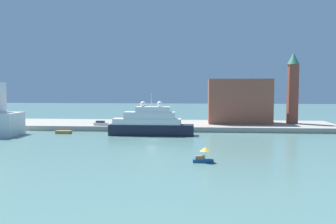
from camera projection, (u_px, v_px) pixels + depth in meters
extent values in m
plane|color=slate|center=(152.00, 140.00, 88.31)|extent=(400.00, 400.00, 0.00)
cube|color=gray|center=(163.00, 125.00, 115.96)|extent=(110.00, 23.73, 1.49)
cube|color=black|center=(151.00, 130.00, 97.03)|extent=(23.20, 4.32, 2.98)
cube|color=white|center=(147.00, 122.00, 96.96)|extent=(18.56, 3.98, 1.62)
cube|color=white|center=(150.00, 115.00, 96.78)|extent=(13.92, 3.63, 1.85)
cube|color=white|center=(153.00, 109.00, 96.59)|extent=(9.28, 3.29, 1.44)
cylinder|color=silver|center=(151.00, 100.00, 96.45)|extent=(0.16, 0.16, 3.70)
sphere|color=white|center=(160.00, 104.00, 96.34)|extent=(1.46, 1.46, 1.46)
sphere|color=white|center=(143.00, 104.00, 96.72)|extent=(1.46, 1.46, 1.46)
cube|color=navy|center=(203.00, 161.00, 62.02)|extent=(3.60, 1.32, 0.54)
cube|color=#8C6647|center=(200.00, 157.00, 62.03)|extent=(1.58, 1.06, 0.66)
cylinder|color=#B2B2B2|center=(205.00, 155.00, 61.93)|extent=(0.06, 0.06, 1.47)
cone|color=gold|center=(205.00, 149.00, 61.85)|extent=(1.98, 1.98, 0.69)
cube|color=olive|center=(64.00, 132.00, 100.78)|extent=(4.30, 1.79, 0.85)
cube|color=#93513D|center=(239.00, 101.00, 114.77)|extent=(19.95, 10.10, 14.33)
cube|color=brown|center=(293.00, 94.00, 113.70)|extent=(2.98, 2.98, 18.98)
cone|color=#387A5B|center=(293.00, 58.00, 112.91)|extent=(3.88, 3.88, 3.80)
cube|color=silver|center=(101.00, 124.00, 108.62)|extent=(4.26, 1.87, 0.85)
cube|color=#262D33|center=(100.00, 122.00, 108.59)|extent=(2.56, 1.68, 0.54)
cylinder|color=maroon|center=(116.00, 123.00, 107.97)|extent=(0.36, 0.36, 1.59)
sphere|color=tan|center=(116.00, 120.00, 107.91)|extent=(0.24, 0.24, 0.24)
cylinder|color=black|center=(160.00, 125.00, 105.23)|extent=(0.48, 0.48, 0.82)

